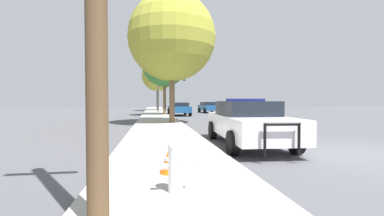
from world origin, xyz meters
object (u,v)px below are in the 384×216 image
(car_background_oncoming, at_px, (208,107))
(car_background_midblock, at_px, (179,108))
(tree_sidewalk_near, at_px, (172,38))
(traffic_cone, at_px, (170,160))
(traffic_light, at_px, (169,84))
(tree_sidewalk_far, at_px, (158,76))
(fire_hydrant, at_px, (176,164))
(tree_sidewalk_mid, at_px, (164,64))
(police_car, at_px, (247,122))

(car_background_oncoming, bearing_deg, car_background_midblock, 48.89)
(tree_sidewalk_near, distance_m, traffic_cone, 12.76)
(traffic_light, xyz_separation_m, tree_sidewalk_far, (-1.32, 6.71, 1.69))
(fire_hydrant, relative_size, traffic_cone, 1.58)
(fire_hydrant, xyz_separation_m, tree_sidewalk_near, (0.90, 12.65, 5.03))
(traffic_cone, bearing_deg, fire_hydrant, -88.80)
(traffic_light, height_order, tree_sidewalk_mid, tree_sidewalk_mid)
(car_background_oncoming, distance_m, tree_sidewalk_mid, 9.67)
(police_car, distance_m, car_background_midblock, 18.14)
(traffic_light, xyz_separation_m, car_background_oncoming, (5.08, 0.07, -2.93))
(police_car, xyz_separation_m, tree_sidewalk_near, (-1.98, 8.11, 4.78))
(tree_sidewalk_near, bearing_deg, police_car, -76.31)
(tree_sidewalk_near, bearing_deg, fire_hydrant, -94.05)
(police_car, relative_size, car_background_midblock, 1.23)
(traffic_light, bearing_deg, traffic_cone, -93.68)
(tree_sidewalk_mid, bearing_deg, traffic_cone, -92.38)
(tree_sidewalk_near, xyz_separation_m, tree_sidewalk_mid, (-0.02, 9.94, -0.32))
(tree_sidewalk_near, relative_size, traffic_cone, 16.22)
(tree_sidewalk_mid, distance_m, traffic_cone, 22.12)
(car_background_oncoming, xyz_separation_m, car_background_midblock, (-4.44, -6.04, -0.00))
(fire_hydrant, relative_size, traffic_light, 0.16)
(car_background_oncoming, distance_m, tree_sidewalk_near, 17.80)
(car_background_midblock, distance_m, tree_sidewalk_near, 11.23)
(fire_hydrant, bearing_deg, traffic_light, 86.50)
(fire_hydrant, bearing_deg, police_car, 57.69)
(traffic_light, height_order, traffic_cone, traffic_light)
(car_background_midblock, distance_m, tree_sidewalk_mid, 4.77)
(car_background_oncoming, bearing_deg, traffic_light, -4.04)
(fire_hydrant, relative_size, tree_sidewalk_near, 0.10)
(fire_hydrant, distance_m, traffic_light, 28.87)
(traffic_light, relative_size, tree_sidewalk_mid, 0.68)
(traffic_light, xyz_separation_m, tree_sidewalk_mid, (-0.88, -6.05, 1.59))
(police_car, height_order, tree_sidewalk_far, tree_sidewalk_far)
(tree_sidewalk_mid, height_order, traffic_cone, tree_sidewalk_mid)
(fire_hydrant, xyz_separation_m, traffic_light, (1.75, 28.65, 3.12))
(tree_sidewalk_mid, xyz_separation_m, traffic_cone, (-0.89, -21.56, -4.88))
(car_background_midblock, bearing_deg, fire_hydrant, -100.02)
(tree_sidewalk_far, bearing_deg, police_car, -85.47)
(tree_sidewalk_far, xyz_separation_m, traffic_cone, (-0.45, -34.32, -4.98))
(traffic_light, bearing_deg, car_background_midblock, -83.86)
(tree_sidewalk_far, relative_size, traffic_cone, 14.98)
(fire_hydrant, bearing_deg, tree_sidewalk_mid, 87.79)
(fire_hydrant, relative_size, car_background_oncoming, 0.19)
(tree_sidewalk_mid, height_order, tree_sidewalk_far, tree_sidewalk_far)
(tree_sidewalk_near, bearing_deg, car_background_oncoming, 69.72)
(tree_sidewalk_mid, bearing_deg, tree_sidewalk_near, -89.87)
(police_car, height_order, tree_sidewalk_mid, tree_sidewalk_mid)
(police_car, height_order, traffic_cone, police_car)
(tree_sidewalk_far, height_order, traffic_cone, tree_sidewalk_far)
(car_background_midblock, relative_size, traffic_cone, 8.46)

